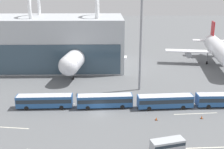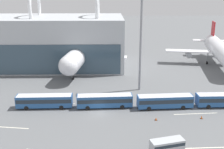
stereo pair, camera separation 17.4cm
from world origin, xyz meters
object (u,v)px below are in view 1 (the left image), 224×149
at_px(floodlight_mast, 141,32).
at_px(traffic_cone_1, 156,119).
at_px(airliner_at_gate_near, 80,54).
at_px(shuttle_bus_0, 45,100).
at_px(traffic_cone_0, 202,117).
at_px(shuttle_bus_3, 224,99).
at_px(airliner_at_gate_far, 220,50).
at_px(service_van_crossing, 168,144).
at_px(shuttle_bus_1, 105,100).
at_px(shuttle_bus_2, 165,101).

xyz_separation_m(floodlight_mast, traffic_cone_1, (1.45, -18.40, -15.27)).
height_order(airliner_at_gate_near, floodlight_mast, floodlight_mast).
height_order(shuttle_bus_0, traffic_cone_0, shuttle_bus_0).
distance_m(shuttle_bus_0, shuttle_bus_3, 41.48).
xyz_separation_m(airliner_at_gate_near, traffic_cone_0, (28.81, -36.91, -5.17)).
bearing_deg(shuttle_bus_3, floodlight_mast, 146.93).
bearing_deg(airliner_at_gate_far, shuttle_bus_3, -9.94).
bearing_deg(traffic_cone_0, traffic_cone_1, -177.08).
bearing_deg(service_van_crossing, shuttle_bus_1, -74.40).
relative_size(service_van_crossing, traffic_cone_1, 9.41).
xyz_separation_m(airliner_at_gate_near, shuttle_bus_0, (-5.58, -30.47, -3.72)).
xyz_separation_m(shuttle_bus_0, floodlight_mast, (23.16, 11.47, 13.78)).
distance_m(airliner_at_gate_far, floodlight_mast, 40.40).
height_order(shuttle_bus_0, shuttle_bus_3, same).
relative_size(airliner_at_gate_near, traffic_cone_1, 53.49).
bearing_deg(floodlight_mast, shuttle_bus_2, -69.76).
xyz_separation_m(airliner_at_gate_far, shuttle_bus_1, (-40.21, -35.65, -3.76)).
height_order(shuttle_bus_2, service_van_crossing, shuttle_bus_2).
relative_size(shuttle_bus_1, shuttle_bus_3, 1.01).
bearing_deg(shuttle_bus_0, floodlight_mast, 25.07).
bearing_deg(airliner_at_gate_near, shuttle_bus_2, 42.97).
bearing_deg(shuttle_bus_3, service_van_crossing, -133.41).
bearing_deg(airliner_at_gate_far, floodlight_mast, -42.62).
xyz_separation_m(airliner_at_gate_far, service_van_crossing, (-29.56, -54.10, -4.28)).
xyz_separation_m(airliner_at_gate_near, airliner_at_gate_far, (48.45, 5.06, 0.05)).
relative_size(airliner_at_gate_far, shuttle_bus_2, 3.09).
distance_m(shuttle_bus_1, shuttle_bus_3, 27.65).
distance_m(shuttle_bus_0, traffic_cone_0, 35.02).
distance_m(shuttle_bus_2, floodlight_mast, 18.93).
relative_size(shuttle_bus_0, shuttle_bus_1, 0.99).
relative_size(airliner_at_gate_near, shuttle_bus_1, 2.70).
height_order(traffic_cone_0, traffic_cone_1, traffic_cone_0).
bearing_deg(airliner_at_gate_near, traffic_cone_0, 45.65).
distance_m(airliner_at_gate_near, shuttle_bus_3, 47.32).
distance_m(shuttle_bus_3, floodlight_mast, 25.69).
height_order(shuttle_bus_1, traffic_cone_0, shuttle_bus_1).
relative_size(shuttle_bus_0, traffic_cone_0, 17.20).
xyz_separation_m(shuttle_bus_2, traffic_cone_0, (6.74, -5.73, -1.45)).
height_order(airliner_at_gate_near, shuttle_bus_0, airliner_at_gate_near).
bearing_deg(floodlight_mast, traffic_cone_0, -57.90).
relative_size(shuttle_bus_0, traffic_cone_1, 19.73).
height_order(shuttle_bus_1, service_van_crossing, shuttle_bus_1).
bearing_deg(airliner_at_gate_near, floodlight_mast, 50.45).
xyz_separation_m(airliner_at_gate_far, shuttle_bus_0, (-54.03, -35.52, -3.76)).
bearing_deg(airliner_at_gate_far, service_van_crossing, -19.21).
relative_size(airliner_at_gate_far, service_van_crossing, 6.53).
distance_m(airliner_at_gate_near, traffic_cone_1, 42.29).
bearing_deg(shuttle_bus_3, traffic_cone_1, -158.76).
bearing_deg(shuttle_bus_1, shuttle_bus_3, -3.03).
distance_m(airliner_at_gate_near, shuttle_bus_0, 31.20).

